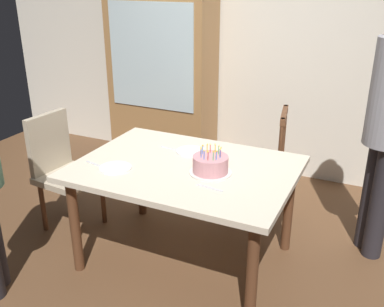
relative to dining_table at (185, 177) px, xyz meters
name	(u,v)px	position (x,y,z in m)	size (l,w,h in m)	color
ground	(186,258)	(0.00, 0.00, -0.67)	(6.40, 6.40, 0.00)	brown
back_wall	(267,46)	(0.00, 1.85, 0.63)	(6.40, 0.10, 2.60)	silver
dining_table	(185,177)	(0.00, 0.00, 0.00)	(1.48, 1.08, 0.75)	beige
birthday_cake	(210,165)	(0.20, -0.04, 0.15)	(0.28, 0.28, 0.19)	silver
plate_near_celebrant	(115,168)	(-0.41, -0.24, 0.09)	(0.22, 0.22, 0.01)	white
plate_far_side	(191,151)	(-0.07, 0.24, 0.09)	(0.22, 0.22, 0.01)	white
fork_near_celebrant	(96,164)	(-0.57, -0.25, 0.09)	(0.18, 0.02, 0.01)	silver
fork_far_side	(171,149)	(-0.23, 0.23, 0.09)	(0.18, 0.02, 0.01)	silver
fork_near_guest	(210,188)	(0.28, -0.24, 0.09)	(0.18, 0.02, 0.01)	silver
chair_spindle_back	(260,166)	(0.28, 0.86, -0.21)	(0.51, 0.51, 0.95)	tan
chair_upholstered	(61,166)	(-1.13, 0.02, -0.13)	(0.48, 0.48, 0.95)	tan
china_cabinet	(162,77)	(-1.03, 1.56, 0.29)	(1.10, 0.45, 1.90)	#9E7042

